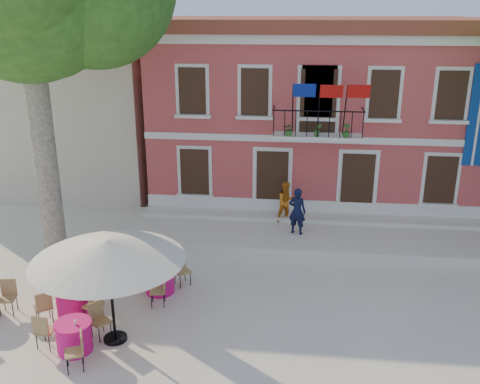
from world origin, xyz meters
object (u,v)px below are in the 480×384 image
patio_umbrella (108,251)px  cafe_table_3 (160,279)px  cafe_table_1 (72,300)px  pedestrian_navy (297,211)px  pedestrian_orange (287,202)px  cafe_table_0 (74,335)px

patio_umbrella → cafe_table_3: patio_umbrella is taller
cafe_table_1 → cafe_table_3: (2.06, 1.42, 0.00)m
pedestrian_navy → pedestrian_orange: pedestrian_navy is taller
patio_umbrella → cafe_table_1: 2.76m
patio_umbrella → cafe_table_3: 3.24m
cafe_table_3 → cafe_table_1: bearing=-145.4°
pedestrian_navy → pedestrian_orange: (-0.40, 1.06, -0.07)m
cafe_table_3 → patio_umbrella: bearing=-101.9°
pedestrian_navy → cafe_table_3: bearing=63.9°
cafe_table_1 → pedestrian_orange: bearing=49.5°
pedestrian_orange → cafe_table_1: size_ratio=0.84×
cafe_table_0 → cafe_table_3: bearing=65.9°
pedestrian_orange → cafe_table_1: (-5.59, -6.54, -0.65)m
patio_umbrella → cafe_table_3: size_ratio=2.01×
cafe_table_0 → pedestrian_navy: bearing=53.3°
patio_umbrella → pedestrian_orange: 8.71m
pedestrian_orange → cafe_table_0: size_ratio=0.83×
patio_umbrella → cafe_table_0: 2.26m
cafe_table_1 → cafe_table_3: 2.50m
pedestrian_orange → cafe_table_0: (-4.87, -8.12, -0.65)m
pedestrian_navy → cafe_table_1: (-5.99, -5.48, -0.72)m
cafe_table_0 → cafe_table_3: 3.29m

